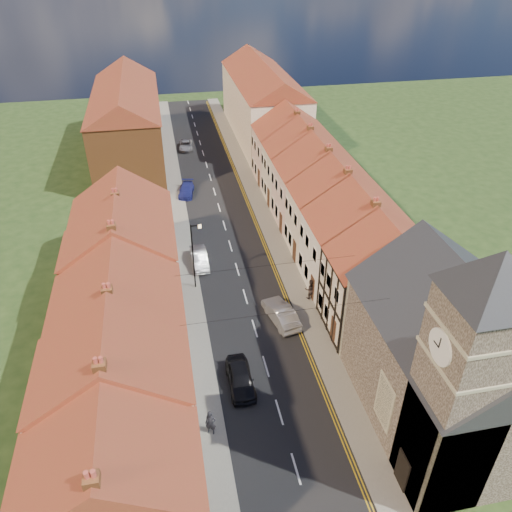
% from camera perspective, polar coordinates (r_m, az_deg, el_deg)
% --- Properties ---
extents(ground, '(160.00, 160.00, 0.00)m').
position_cam_1_polar(ground, '(29.58, 5.71, -26.21)').
color(ground, '#374E21').
rests_on(ground, ground).
extents(road, '(7.00, 90.00, 0.02)m').
position_cam_1_polar(road, '(51.16, -3.63, 3.50)').
color(road, black).
rests_on(road, ground).
extents(pavement_left, '(1.80, 90.00, 0.12)m').
position_cam_1_polar(pavement_left, '(50.85, -8.55, 3.03)').
color(pavement_left, gray).
rests_on(pavement_left, ground).
extents(pavement_right, '(1.80, 90.00, 0.12)m').
position_cam_1_polar(pavement_right, '(51.80, 1.20, 4.03)').
color(pavement_right, gray).
rests_on(pavement_right, ground).
extents(church, '(11.25, 14.25, 15.20)m').
position_cam_1_polar(church, '(30.09, 22.16, -10.25)').
color(church, '#2B231E').
rests_on(church, ground).
extents(cottage_r_tudor, '(8.30, 5.20, 9.00)m').
position_cam_1_polar(cottage_r_tudor, '(37.06, 14.45, -2.30)').
color(cottage_r_tudor, '#B7B399').
rests_on(cottage_r_tudor, ground).
extents(cottage_r_white_near, '(8.30, 6.00, 9.00)m').
position_cam_1_polar(cottage_r_white_near, '(41.14, 11.53, 2.00)').
color(cottage_r_white_near, '#B9B5AF').
rests_on(cottage_r_white_near, ground).
extents(cottage_r_cream_mid, '(8.30, 5.20, 9.00)m').
position_cam_1_polar(cottage_r_cream_mid, '(45.48, 9.10, 5.49)').
color(cottage_r_cream_mid, '#B7B399').
rests_on(cottage_r_cream_mid, ground).
extents(cottage_r_pink, '(8.30, 6.00, 9.00)m').
position_cam_1_polar(cottage_r_pink, '(50.04, 7.08, 8.34)').
color(cottage_r_pink, '#FFD7C9').
rests_on(cottage_r_pink, ground).
extents(cottage_r_white_far, '(8.30, 5.20, 9.00)m').
position_cam_1_polar(cottage_r_white_far, '(54.74, 5.38, 10.71)').
color(cottage_r_white_far, '#B7B399').
rests_on(cottage_r_white_far, ground).
extents(cottage_r_cream_far, '(8.30, 6.00, 9.00)m').
position_cam_1_polar(cottage_r_cream_far, '(59.57, 3.93, 12.69)').
color(cottage_r_cream_far, '#FFD7C9').
rests_on(cottage_r_cream_far, ground).
extents(cottage_l_brick_near, '(8.30, 5.70, 8.80)m').
position_cam_1_polar(cottage_l_brick_near, '(25.46, -16.10, -24.47)').
color(cottage_l_brick_near, brown).
rests_on(cottage_l_brick_near, ground).
extents(cottage_l_cream, '(8.30, 6.30, 9.10)m').
position_cam_1_polar(cottage_l_cream, '(28.91, -15.69, -14.62)').
color(cottage_l_cream, '#B7B399').
rests_on(cottage_l_cream, ground).
extents(cottage_l_white, '(8.30, 6.90, 8.80)m').
position_cam_1_polar(cottage_l_white, '(33.68, -15.29, -6.78)').
color(cottage_l_white, '#FFD7C9').
rests_on(cottage_l_white, ground).
extents(cottage_l_brick_mid, '(8.30, 5.70, 9.10)m').
position_cam_1_polar(cottage_l_brick_mid, '(38.50, -15.08, -0.82)').
color(cottage_l_brick_mid, brown).
rests_on(cottage_l_brick_mid, ground).
extents(cottage_l_pink, '(8.30, 6.30, 8.80)m').
position_cam_1_polar(cottage_l_pink, '(43.53, -14.87, 3.22)').
color(cottage_l_pink, '#FFD7C9').
rests_on(cottage_l_pink, ground).
extents(block_right_far, '(8.30, 24.20, 10.50)m').
position_cam_1_polar(block_right_far, '(73.44, 0.81, 17.45)').
color(block_right_far, '#B7B399').
rests_on(block_right_far, ground).
extents(block_left_far, '(8.30, 24.20, 10.50)m').
position_cam_1_polar(block_left_far, '(67.26, -14.50, 14.92)').
color(block_left_far, brown).
rests_on(block_left_far, ground).
extents(lamppost, '(0.88, 0.15, 6.00)m').
position_cam_1_polar(lamppost, '(40.52, -7.11, 0.38)').
color(lamppost, black).
rests_on(lamppost, pavement_left).
extents(car_near, '(1.64, 4.06, 1.38)m').
position_cam_1_polar(car_near, '(33.77, -1.80, -13.77)').
color(car_near, black).
rests_on(car_near, ground).
extents(car_mid, '(1.49, 3.98, 1.30)m').
position_cam_1_polar(car_mid, '(45.02, -6.49, -0.28)').
color(car_mid, '#A2A5AA').
rests_on(car_mid, ground).
extents(car_far, '(2.24, 4.09, 1.12)m').
position_cam_1_polar(car_far, '(57.66, -7.97, 7.48)').
color(car_far, navy).
rests_on(car_far, ground).
extents(car_distant, '(2.06, 3.95, 1.06)m').
position_cam_1_polar(car_distant, '(70.71, -8.03, 12.43)').
color(car_distant, '#999AA0').
rests_on(car_distant, ground).
extents(pedestrian_left, '(0.74, 0.60, 1.76)m').
position_cam_1_polar(pedestrian_left, '(31.17, -5.22, -18.46)').
color(pedestrian_left, black).
rests_on(pedestrian_left, pavement_left).
extents(pedestrian_right, '(0.92, 0.74, 1.79)m').
position_cam_1_polar(pedestrian_right, '(40.64, 6.20, -3.79)').
color(pedestrian_right, black).
rests_on(pedestrian_right, pavement_right).
extents(car_mid_b, '(2.37, 4.54, 1.42)m').
position_cam_1_polar(car_mid_b, '(38.55, 2.87, -6.57)').
color(car_mid_b, '#93969A').
rests_on(car_mid_b, ground).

